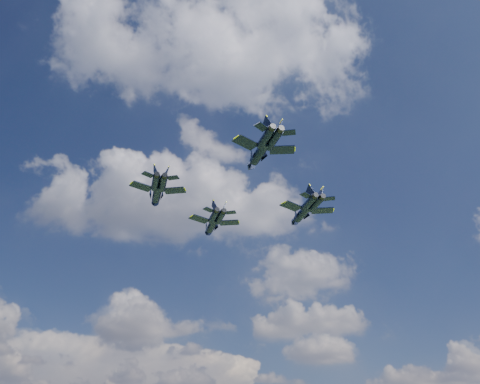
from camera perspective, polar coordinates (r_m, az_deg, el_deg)
name	(u,v)px	position (r m, az deg, el deg)	size (l,w,h in m)	color
jet_lead	(212,225)	(125.40, -3.42, -4.04)	(13.20, 17.82, 4.19)	black
jet_left	(157,194)	(105.28, -10.09, -0.20)	(12.03, 16.11, 3.79)	black
jet_right	(302,213)	(112.09, 7.61, -2.57)	(12.95, 17.54, 4.13)	black
jet_slot	(259,153)	(92.37, 2.35, 4.74)	(12.29, 16.82, 3.97)	black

